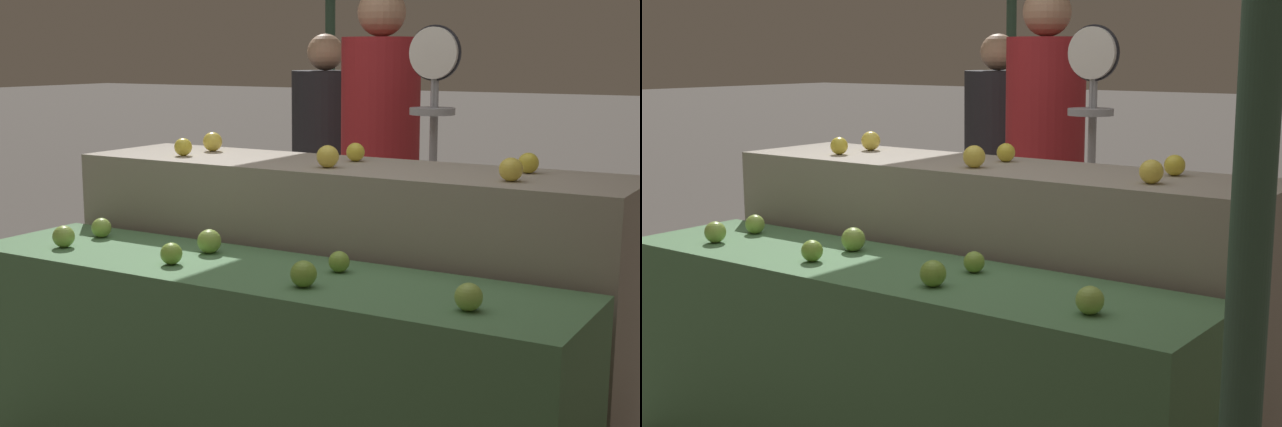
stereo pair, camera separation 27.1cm
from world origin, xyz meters
TOP-DOWN VIEW (x-y plane):
  - display_counter_front at (0.00, 0.00)m, footprint 2.26×0.55m
  - display_counter_back at (0.00, 0.60)m, footprint 2.26×0.55m
  - apple_front_0 at (-0.80, -0.10)m, footprint 0.08×0.08m
  - apple_front_1 at (-0.28, -0.10)m, footprint 0.08×0.08m
  - apple_front_2 at (0.27, -0.12)m, footprint 0.08×0.08m
  - apple_front_3 at (0.81, -0.10)m, footprint 0.08×0.08m
  - apple_front_4 at (-0.81, 0.11)m, footprint 0.08×0.08m
  - apple_front_5 at (-0.27, 0.11)m, footprint 0.09×0.09m
  - apple_front_6 at (0.27, 0.10)m, footprint 0.07×0.07m
  - apple_back_0 at (-0.71, 0.50)m, footprint 0.07×0.07m
  - apple_back_1 at (0.01, 0.48)m, footprint 0.09×0.09m
  - apple_back_2 at (0.72, 0.49)m, footprint 0.08×0.08m
  - apple_back_3 at (-0.72, 0.71)m, footprint 0.08×0.08m
  - apple_back_4 at (-0.00, 0.71)m, footprint 0.07×0.07m
  - apple_back_5 at (0.70, 0.72)m, footprint 0.07×0.07m
  - produce_scale at (0.10, 1.23)m, footprint 0.24×0.20m
  - person_vendor_at_scale at (-0.33, 1.57)m, footprint 0.46×0.46m
  - person_customer_left at (-0.97, 2.10)m, footprint 0.45×0.45m

SIDE VIEW (x-z plane):
  - display_counter_front at x=0.00m, z-range 0.00..0.78m
  - display_counter_back at x=0.00m, z-range 0.00..1.07m
  - apple_front_6 at x=0.27m, z-range 0.78..0.85m
  - apple_front_1 at x=-0.28m, z-range 0.78..0.86m
  - apple_front_4 at x=-0.81m, z-range 0.78..0.86m
  - apple_front_3 at x=0.81m, z-range 0.78..0.86m
  - apple_front_0 at x=-0.80m, z-range 0.78..0.86m
  - apple_front_2 at x=0.27m, z-range 0.78..0.86m
  - apple_front_5 at x=-0.27m, z-range 0.78..0.87m
  - person_customer_left at x=-0.97m, z-range 0.11..1.72m
  - person_vendor_at_scale at x=-0.33m, z-range 0.14..1.95m
  - apple_back_4 at x=0.00m, z-range 1.07..1.15m
  - apple_back_0 at x=-0.71m, z-range 1.07..1.15m
  - apple_back_5 at x=0.70m, z-range 1.07..1.15m
  - apple_back_2 at x=0.72m, z-range 1.07..1.15m
  - apple_back_3 at x=-0.72m, z-range 1.07..1.16m
  - apple_back_1 at x=0.01m, z-range 1.07..1.16m
  - produce_scale at x=0.10m, z-range 0.35..1.96m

